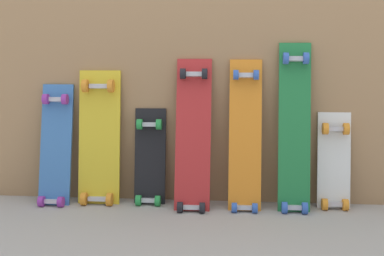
% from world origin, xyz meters
% --- Properties ---
extents(ground_plane, '(12.00, 12.00, 0.00)m').
position_xyz_m(ground_plane, '(0.00, 0.00, 0.00)').
color(ground_plane, '#9E9991').
extents(plywood_wall_panel, '(2.55, 0.04, 1.61)m').
position_xyz_m(plywood_wall_panel, '(0.00, 0.07, 0.80)').
color(plywood_wall_panel, '#99724C').
rests_on(plywood_wall_panel, ground).
extents(skateboard_blue, '(0.18, 0.22, 0.73)m').
position_xyz_m(skateboard_blue, '(-0.77, -0.05, 0.30)').
color(skateboard_blue, '#386BAD').
rests_on(skateboard_blue, ground).
extents(skateboard_yellow, '(0.23, 0.19, 0.80)m').
position_xyz_m(skateboard_yellow, '(-0.53, -0.02, 0.34)').
color(skateboard_yellow, gold).
rests_on(skateboard_yellow, ground).
extents(skateboard_black, '(0.17, 0.16, 0.60)m').
position_xyz_m(skateboard_black, '(-0.24, -0.01, 0.23)').
color(skateboard_black, black).
rests_on(skateboard_black, ground).
extents(skateboard_red, '(0.19, 0.26, 0.88)m').
position_xyz_m(skateboard_red, '(0.01, -0.07, 0.37)').
color(skateboard_red, '#B22626').
rests_on(skateboard_red, ground).
extents(skateboard_orange, '(0.17, 0.23, 0.87)m').
position_xyz_m(skateboard_orange, '(0.29, -0.05, 0.37)').
color(skateboard_orange, orange).
rests_on(skateboard_orange, ground).
extents(skateboard_green, '(0.17, 0.23, 0.96)m').
position_xyz_m(skateboard_green, '(0.55, -0.05, 0.41)').
color(skateboard_green, '#1E7238').
rests_on(skateboard_green, ground).
extents(skateboard_white, '(0.18, 0.16, 0.58)m').
position_xyz_m(skateboard_white, '(0.77, -0.01, 0.23)').
color(skateboard_white, silver).
rests_on(skateboard_white, ground).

